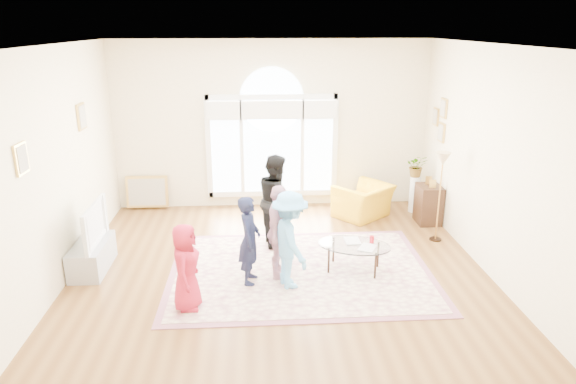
{
  "coord_description": "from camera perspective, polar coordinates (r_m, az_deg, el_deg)",
  "views": [
    {
      "loc": [
        -0.32,
        -6.72,
        3.46
      ],
      "look_at": [
        0.13,
        0.3,
        1.14
      ],
      "focal_mm": 32.0,
      "sensor_mm": 36.0,
      "label": 1
    }
  ],
  "objects": [
    {
      "name": "ground",
      "position": [
        7.57,
        -0.87,
        -8.98
      ],
      "size": [
        6.0,
        6.0,
        0.0
      ],
      "primitive_type": "plane",
      "color": "brown",
      "rests_on": "ground"
    },
    {
      "name": "room_shell",
      "position": [
        9.75,
        -1.71,
        7.03
      ],
      "size": [
        6.0,
        6.0,
        6.0
      ],
      "color": "beige",
      "rests_on": "ground"
    },
    {
      "name": "area_rug",
      "position": [
        7.61,
        1.38,
        -8.75
      ],
      "size": [
        3.6,
        2.6,
        0.02
      ],
      "primitive_type": "cube",
      "color": "beige",
      "rests_on": "ground"
    },
    {
      "name": "rug_border",
      "position": [
        7.61,
        1.38,
        -8.77
      ],
      "size": [
        3.8,
        2.8,
        0.01
      ],
      "primitive_type": "cube",
      "color": "#8B5364",
      "rests_on": "ground"
    },
    {
      "name": "tv_console",
      "position": [
        8.11,
        -20.94,
        -6.68
      ],
      "size": [
        0.45,
        1.0,
        0.42
      ],
      "primitive_type": "cube",
      "color": "#989BA1",
      "rests_on": "ground"
    },
    {
      "name": "television",
      "position": [
        7.92,
        -21.29,
        -3.33
      ],
      "size": [
        0.17,
        1.04,
        0.6
      ],
      "color": "black",
      "rests_on": "tv_console"
    },
    {
      "name": "coffee_table",
      "position": [
        7.52,
        7.37,
        -5.95
      ],
      "size": [
        1.21,
        0.97,
        0.54
      ],
      "rotation": [
        0.0,
        0.0,
        -0.33
      ],
      "color": "silver",
      "rests_on": "ground"
    },
    {
      "name": "armchair",
      "position": [
        9.67,
        8.34,
        -0.99
      ],
      "size": [
        1.26,
        1.24,
        0.62
      ],
      "primitive_type": "imported",
      "rotation": [
        0.0,
        0.0,
        3.84
      ],
      "color": "yellow",
      "rests_on": "ground"
    },
    {
      "name": "side_cabinet",
      "position": [
        9.61,
        15.34,
        -1.33
      ],
      "size": [
        0.4,
        0.5,
        0.7
      ],
      "primitive_type": "cube",
      "color": "black",
      "rests_on": "ground"
    },
    {
      "name": "floor_lamp",
      "position": [
        8.59,
        16.77,
        2.76
      ],
      "size": [
        0.29,
        0.29,
        1.51
      ],
      "color": "black",
      "rests_on": "ground"
    },
    {
      "name": "plant_pedestal",
      "position": [
        10.11,
        13.87,
        -0.24
      ],
      "size": [
        0.2,
        0.2,
        0.7
      ],
      "primitive_type": "cylinder",
      "color": "white",
      "rests_on": "ground"
    },
    {
      "name": "potted_plant",
      "position": [
        9.95,
        14.12,
        2.83
      ],
      "size": [
        0.43,
        0.39,
        0.42
      ],
      "primitive_type": "imported",
      "rotation": [
        0.0,
        0.0,
        -0.18
      ],
      "color": "#33722D",
      "rests_on": "plant_pedestal"
    },
    {
      "name": "leaning_picture",
      "position": [
        10.44,
        -15.22,
        -1.79
      ],
      "size": [
        0.8,
        0.14,
        0.62
      ],
      "primitive_type": "cube",
      "rotation": [
        -0.14,
        0.0,
        0.0
      ],
      "color": "tan",
      "rests_on": "ground"
    },
    {
      "name": "child_red",
      "position": [
        6.56,
        -11.27,
        -8.17
      ],
      "size": [
        0.4,
        0.58,
        1.13
      ],
      "primitive_type": "imported",
      "rotation": [
        0.0,
        0.0,
        1.5
      ],
      "color": "#AB1A32",
      "rests_on": "area_rug"
    },
    {
      "name": "child_navy",
      "position": [
        7.05,
        -4.31,
        -5.34
      ],
      "size": [
        0.35,
        0.49,
        1.25
      ],
      "primitive_type": "imported",
      "rotation": [
        0.0,
        0.0,
        1.45
      ],
      "color": "black",
      "rests_on": "area_rug"
    },
    {
      "name": "child_black",
      "position": [
        8.24,
        -1.29,
        -0.87
      ],
      "size": [
        0.65,
        0.79,
        1.49
      ],
      "primitive_type": "imported",
      "rotation": [
        0.0,
        0.0,
        1.7
      ],
      "color": "black",
      "rests_on": "area_rug"
    },
    {
      "name": "child_pink",
      "position": [
        7.16,
        -1.05,
        -4.48
      ],
      "size": [
        0.47,
        0.84,
        1.35
      ],
      "primitive_type": "imported",
      "rotation": [
        0.0,
        0.0,
        1.39
      ],
      "color": "#D397AC",
      "rests_on": "area_rug"
    },
    {
      "name": "child_blue",
      "position": [
        6.91,
        0.23,
        -5.35
      ],
      "size": [
        0.75,
        0.99,
        1.35
      ],
      "primitive_type": "imported",
      "rotation": [
        0.0,
        0.0,
        1.88
      ],
      "color": "#61B2F1",
      "rests_on": "area_rug"
    }
  ]
}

